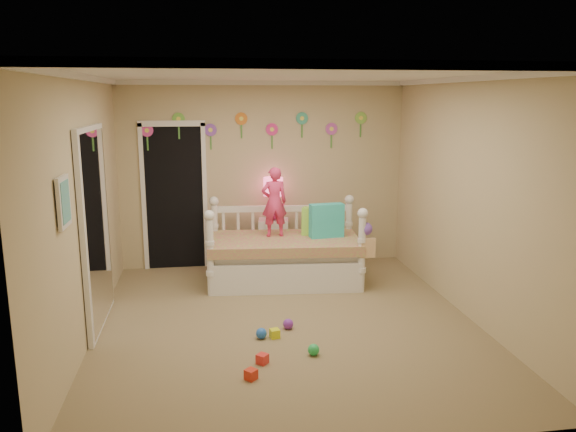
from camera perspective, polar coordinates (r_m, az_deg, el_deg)
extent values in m
cube|color=#7F684C|center=(6.12, -0.08, -10.86)|extent=(4.00, 4.50, 0.01)
cube|color=white|center=(5.65, -0.09, 14.24)|extent=(4.00, 4.50, 0.01)
cube|color=tan|center=(7.95, -2.51, 4.19)|extent=(4.00, 0.01, 2.60)
cube|color=tan|center=(5.80, -20.02, 0.55)|extent=(0.01, 4.50, 2.60)
cube|color=tan|center=(6.35, 18.06, 1.63)|extent=(0.01, 4.50, 2.60)
cube|color=#23AF92|center=(7.27, 3.95, -0.47)|extent=(0.45, 0.20, 0.44)
cube|color=#9AE947|center=(7.36, 3.00, -0.58)|extent=(0.41, 0.29, 0.37)
imported|color=#F43770|center=(7.26, -1.41, 1.44)|extent=(0.34, 0.24, 0.91)
cube|color=white|center=(7.97, -1.48, -2.78)|extent=(0.46, 0.37, 0.69)
sphere|color=#D11B6F|center=(7.87, -1.50, 0.22)|extent=(0.16, 0.16, 0.16)
cylinder|color=#D11B6F|center=(7.84, -1.51, 1.45)|extent=(0.03, 0.03, 0.34)
cylinder|color=#F54976|center=(7.80, -1.52, 3.02)|extent=(0.27, 0.27, 0.25)
cube|color=black|center=(7.94, -11.49, 2.02)|extent=(0.90, 0.04, 2.07)
cube|color=white|center=(6.13, -18.96, -1.18)|extent=(0.07, 1.30, 2.10)
cube|color=white|center=(4.88, -21.89, 1.35)|extent=(0.05, 0.34, 0.42)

